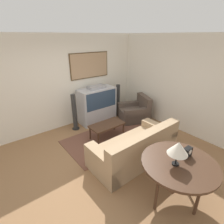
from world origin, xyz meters
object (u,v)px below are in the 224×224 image
object	(u,v)px
armchair	(135,112)
table_lamp	(178,148)
console_table	(179,166)
speaker_tower_left	(74,113)
coffee_table	(107,126)
mantel_clock	(187,152)
tv	(97,105)
speaker_tower_right	(118,101)
couch	(135,149)

from	to	relation	value
armchair	table_lamp	xyz separation A→B (m)	(-1.80, -2.64, 0.82)
console_table	speaker_tower_left	world-z (taller)	speaker_tower_left
coffee_table	table_lamp	bearing A→B (deg)	-99.42
mantel_clock	speaker_tower_left	size ratio (longest dim) A/B	0.15
speaker_tower_left	tv	bearing A→B (deg)	3.19
tv	speaker_tower_right	bearing A→B (deg)	-3.19
couch	coffee_table	size ratio (longest dim) A/B	2.12
tv	table_lamp	bearing A→B (deg)	-102.76
armchair	console_table	size ratio (longest dim) A/B	0.94
speaker_tower_left	speaker_tower_right	world-z (taller)	same
mantel_clock	speaker_tower_left	distance (m)	3.33
tv	mantel_clock	size ratio (longest dim) A/B	7.30
tv	couch	world-z (taller)	tv
armchair	speaker_tower_left	xyz separation A→B (m)	(-1.88, 0.65, 0.26)
couch	speaker_tower_right	xyz separation A→B (m)	(1.30, 2.15, 0.23)
armchair	table_lamp	size ratio (longest dim) A/B	2.78
console_table	mantel_clock	world-z (taller)	mantel_clock
table_lamp	mantel_clock	bearing A→B (deg)	-0.15
tv	armchair	distance (m)	1.29
console_table	mantel_clock	xyz separation A→B (m)	(0.23, 0.02, 0.15)
coffee_table	speaker_tower_right	xyz separation A→B (m)	(1.21, 0.98, 0.16)
couch	speaker_tower_left	xyz separation A→B (m)	(-0.38, 2.15, 0.23)
console_table	table_lamp	xyz separation A→B (m)	(-0.10, 0.02, 0.37)
console_table	table_lamp	distance (m)	0.38
couch	coffee_table	distance (m)	1.17
mantel_clock	couch	bearing A→B (deg)	91.29
coffee_table	mantel_clock	distance (m)	2.36
speaker_tower_right	armchair	bearing A→B (deg)	-72.37
console_table	armchair	bearing A→B (deg)	57.32
console_table	tv	bearing A→B (deg)	78.88
coffee_table	table_lamp	size ratio (longest dim) A/B	2.32
table_lamp	mantel_clock	xyz separation A→B (m)	(0.32, -0.00, -0.22)
couch	mantel_clock	world-z (taller)	mantel_clock
couch	armchair	distance (m)	2.12
speaker_tower_left	console_table	bearing A→B (deg)	-86.91
mantel_clock	speaker_tower_right	xyz separation A→B (m)	(1.27, 3.29, -0.34)
tv	couch	distance (m)	2.26
console_table	table_lamp	bearing A→B (deg)	168.21
tv	armchair	world-z (taller)	tv
tv	table_lamp	world-z (taller)	tv
speaker_tower_left	table_lamp	bearing A→B (deg)	-88.56
couch	armchair	world-z (taller)	couch
console_table	couch	bearing A→B (deg)	80.09
armchair	table_lamp	bearing A→B (deg)	-11.76
coffee_table	speaker_tower_right	bearing A→B (deg)	39.06
mantel_clock	speaker_tower_left	world-z (taller)	speaker_tower_left
console_table	speaker_tower_right	distance (m)	3.64
console_table	speaker_tower_right	size ratio (longest dim) A/B	1.09
console_table	mantel_clock	bearing A→B (deg)	4.81
armchair	mantel_clock	distance (m)	3.08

